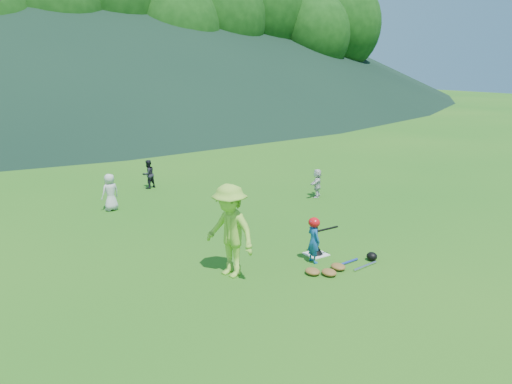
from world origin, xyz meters
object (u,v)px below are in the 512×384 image
at_px(batter_child, 314,241).
at_px(equipment_pile, 339,267).
at_px(batting_tee, 316,249).
at_px(home_plate, 316,254).
at_px(fielder_a, 110,192).
at_px(adult_coach, 230,231).
at_px(fielder_d, 317,183).
at_px(fielder_b, 148,174).

height_order(batter_child, equipment_pile, batter_child).
relative_size(batting_tee, equipment_pile, 0.38).
xyz_separation_m(batter_child, batting_tee, (0.33, 0.29, -0.36)).
relative_size(home_plate, fielder_a, 0.42).
xyz_separation_m(adult_coach, batting_tee, (2.16, -0.08, -0.82)).
xyz_separation_m(batter_child, fielder_a, (-2.49, 6.20, 0.05)).
xyz_separation_m(home_plate, fielder_d, (3.17, 3.84, 0.44)).
bearing_deg(equipment_pile, fielder_a, 111.39).
xyz_separation_m(batter_child, equipment_pile, (0.18, -0.62, -0.42)).
height_order(fielder_a, fielder_d, fielder_a).
bearing_deg(batting_tee, fielder_b, 96.88).
height_order(home_plate, adult_coach, adult_coach).
height_order(home_plate, fielder_d, fielder_d).
distance_m(fielder_b, fielder_d, 5.72).
relative_size(home_plate, equipment_pile, 0.25).
bearing_deg(batting_tee, fielder_d, 50.47).
xyz_separation_m(home_plate, fielder_a, (-2.82, 5.91, 0.53)).
distance_m(fielder_a, fielder_d, 6.33).
bearing_deg(fielder_a, fielder_b, -149.02).
xyz_separation_m(batting_tee, equipment_pile, (-0.15, -0.91, -0.06)).
bearing_deg(batter_child, fielder_b, 7.84).
xyz_separation_m(fielder_a, fielder_b, (1.87, 1.91, -0.05)).
height_order(home_plate, fielder_a, fielder_a).
bearing_deg(home_plate, batter_child, -138.15).
height_order(fielder_d, batting_tee, fielder_d).
distance_m(fielder_b, batting_tee, 7.88).
height_order(adult_coach, equipment_pile, adult_coach).
bearing_deg(fielder_d, batting_tee, 12.27).
bearing_deg(adult_coach, equipment_pile, 48.55).
distance_m(home_plate, batter_child, 0.65).
distance_m(home_plate, equipment_pile, 0.92).
relative_size(batter_child, adult_coach, 0.52).
bearing_deg(fielder_d, home_plate, 12.27).
relative_size(fielder_a, fielder_d, 1.19).
distance_m(home_plate, fielder_a, 6.57).
xyz_separation_m(adult_coach, fielder_d, (5.33, 3.76, -0.49)).
distance_m(fielder_b, equipment_pile, 8.77).
distance_m(fielder_d, equipment_pile, 5.80).
bearing_deg(batting_tee, home_plate, 0.00).
bearing_deg(home_plate, batting_tee, 0.00).
bearing_deg(equipment_pile, batter_child, 106.51).
bearing_deg(fielder_d, equipment_pile, 16.89).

